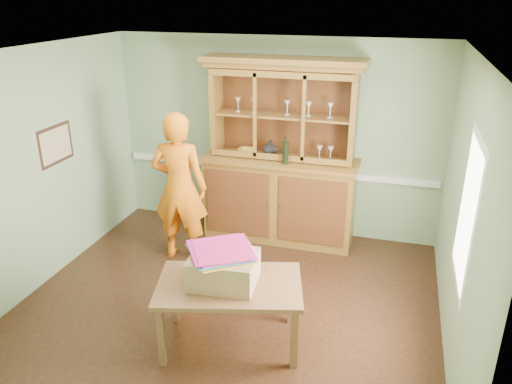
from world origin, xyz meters
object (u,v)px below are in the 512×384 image
(china_hutch, at_px, (280,179))
(person, at_px, (180,188))
(cardboard_box, at_px, (224,269))
(dining_table, at_px, (229,291))

(china_hutch, height_order, person, china_hutch)
(cardboard_box, bearing_deg, china_hutch, 90.78)
(china_hutch, bearing_deg, cardboard_box, -89.22)
(dining_table, distance_m, cardboard_box, 0.23)
(china_hutch, relative_size, person, 1.28)
(dining_table, bearing_deg, person, 113.41)
(cardboard_box, relative_size, person, 0.32)
(dining_table, distance_m, person, 1.90)
(china_hutch, bearing_deg, person, -139.62)
(dining_table, xyz_separation_m, cardboard_box, (-0.05, 0.00, 0.22))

